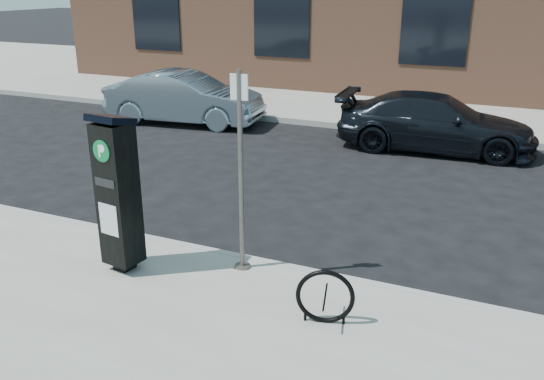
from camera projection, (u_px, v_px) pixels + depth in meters
The scene contains 9 objects.
ground at pixel (272, 271), 7.79m from camera, with size 120.00×120.00×0.00m, color black.
sidewalk_far at pixel (438, 93), 19.77m from camera, with size 60.00×12.00×0.15m, color gray.
curb_near at pixel (271, 267), 7.75m from camera, with size 60.00×0.12×0.16m, color #9E9B93.
curb_far at pixel (400, 132), 14.64m from camera, with size 60.00×0.12×0.16m, color #9E9B93.
parking_kiosk at pixel (118, 192), 7.20m from camera, with size 0.53×0.48×2.08m.
sign_pole at pixel (241, 175), 7.15m from camera, with size 0.23×0.21×2.58m.
bike_rack at pixel (325, 297), 6.26m from camera, with size 0.64×0.22×0.65m.
car_silver at pixel (184, 98), 15.63m from camera, with size 1.48×4.25×1.40m, color gray.
car_dark at pixel (435, 123), 13.16m from camera, with size 1.80×4.44×1.29m, color black.
Camera 1 is at (2.83, -6.33, 3.71)m, focal length 38.00 mm.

